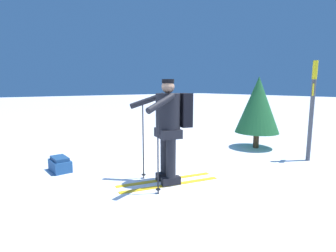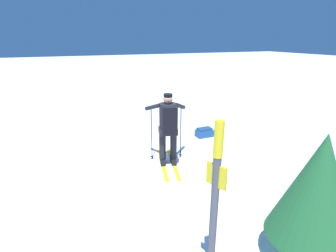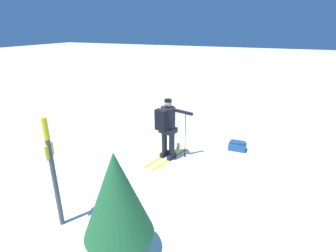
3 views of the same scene
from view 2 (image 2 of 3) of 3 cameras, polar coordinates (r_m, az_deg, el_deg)
ground_plane at (r=6.16m, az=0.09°, el=-8.00°), size 80.00×80.00×0.00m
skier at (r=5.73m, az=0.03°, el=0.33°), size 0.96×1.68×1.64m
dropped_backpack at (r=7.76m, az=7.90°, el=-1.41°), size 0.49×0.30×0.27m
trail_marker at (r=2.83m, az=10.15°, el=-15.27°), size 0.10×0.23×2.04m
pine_tree at (r=3.64m, az=29.78°, el=-11.68°), size 1.07×1.07×1.78m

